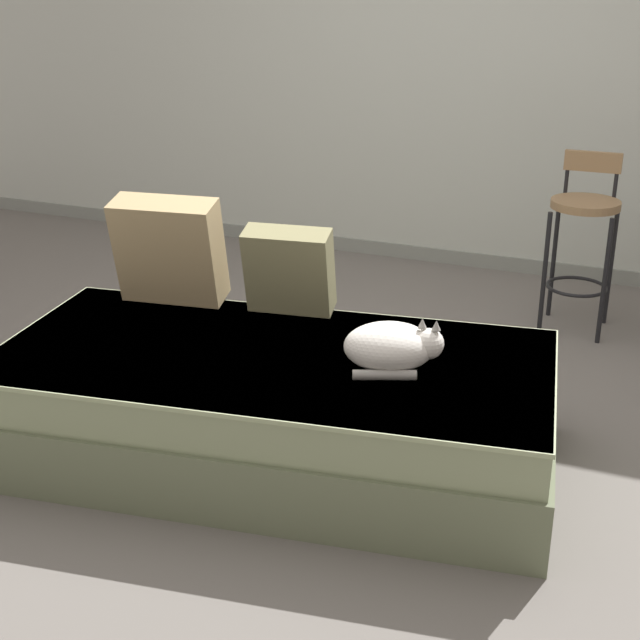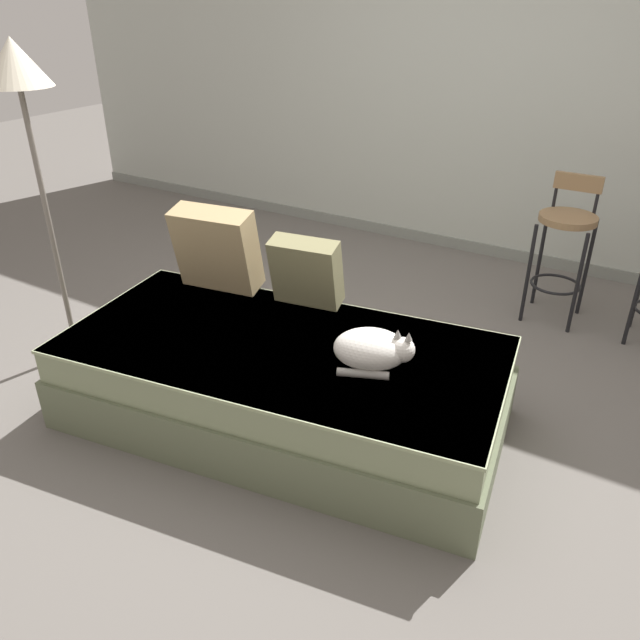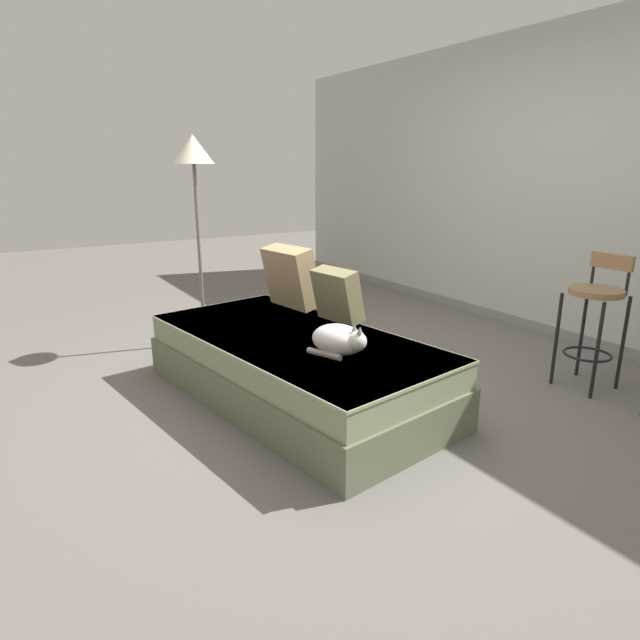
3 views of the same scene
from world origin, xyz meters
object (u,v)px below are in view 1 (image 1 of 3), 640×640
at_px(couch, 273,404).
at_px(cat, 393,347).
at_px(bar_stool_near_window, 583,227).
at_px(throw_pillow_middle, 289,270).
at_px(throw_pillow_corner, 169,250).

distance_m(couch, cat, 0.54).
xyz_separation_m(couch, bar_stool_near_window, (0.87, 1.79, 0.32)).
distance_m(throw_pillow_middle, cat, 0.67).
bearing_deg(throw_pillow_middle, couch, -74.45).
bearing_deg(throw_pillow_corner, bar_stool_near_window, 44.47).
relative_size(throw_pillow_corner, throw_pillow_middle, 1.25).
distance_m(couch, throw_pillow_middle, 0.57).
relative_size(throw_pillow_middle, cat, 0.97).
xyz_separation_m(throw_pillow_corner, throw_pillow_middle, (0.51, 0.08, -0.05)).
bearing_deg(couch, throw_pillow_middle, 105.55).
bearing_deg(cat, bar_stool_near_window, 76.41).
distance_m(throw_pillow_corner, cat, 1.12).
bearing_deg(couch, cat, 5.49).
bearing_deg(throw_pillow_middle, throw_pillow_corner, -171.64).
distance_m(throw_pillow_middle, bar_stool_near_window, 1.71).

